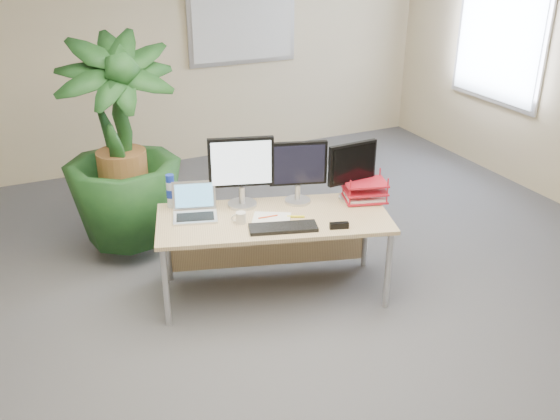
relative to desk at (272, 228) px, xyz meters
name	(u,v)px	position (x,y,z in m)	size (l,w,h in m)	color
floor	(302,367)	(-0.22, -0.96, -0.51)	(8.00, 8.00, 0.00)	#49494E
back_wall	(138,47)	(-0.22, 3.04, 0.84)	(7.00, 0.04, 2.70)	beige
whiteboard	(242,22)	(0.98, 3.00, 1.04)	(1.30, 0.04, 0.95)	#B9B8BE
window	(501,30)	(3.24, 1.34, 1.04)	(0.04, 1.30, 1.55)	#B9B8BE
desk	(272,228)	(0.00, 0.00, 0.00)	(1.82, 1.16, 0.65)	tan
floor_plant	(123,171)	(-0.88, 1.01, 0.24)	(0.84, 0.84, 1.50)	#153B18
monitor_left	(241,168)	(-0.16, 0.19, 0.44)	(0.47, 0.22, 0.54)	#BABABF
monitor_right	(298,168)	(0.25, 0.08, 0.41)	(0.43, 0.20, 0.48)	#BABABF
monitor_dark	(352,167)	(0.65, -0.04, 0.39)	(0.41, 0.18, 0.45)	#BABABF
laptop	(195,208)	(-0.53, 0.18, 0.19)	(0.38, 0.36, 0.23)	silver
keyboard	(283,228)	(-0.05, -0.30, 0.15)	(0.48, 0.16, 0.03)	black
coffee_mug	(241,218)	(-0.28, -0.08, 0.17)	(0.11, 0.07, 0.08)	silver
spiral_notebook	(272,219)	(-0.05, -0.12, 0.14)	(0.27, 0.20, 0.01)	white
orange_pen	(268,217)	(-0.07, -0.10, 0.15)	(0.01, 0.01, 0.15)	#F24C1A
yellow_highlighter	(296,217)	(0.12, -0.17, 0.14)	(0.02, 0.02, 0.13)	yellow
water_bottle	(171,192)	(-0.65, 0.40, 0.26)	(0.07, 0.07, 0.26)	silver
letter_tray	(365,192)	(0.73, -0.11, 0.20)	(0.37, 0.32, 0.15)	red
stapler	(339,225)	(0.31, -0.45, 0.16)	(0.14, 0.04, 0.05)	black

